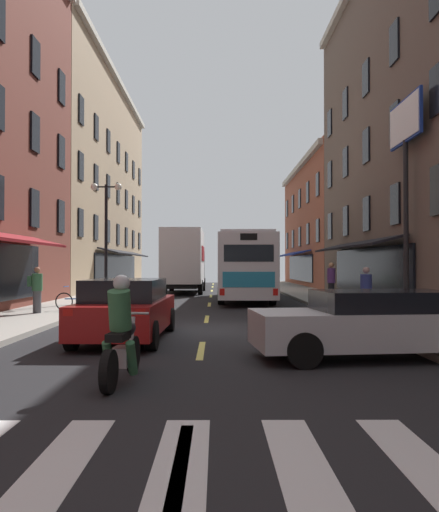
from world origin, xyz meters
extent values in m
cube|color=black|center=(0.00, 0.00, -0.05)|extent=(34.80, 80.00, 0.10)
cube|color=#DBCC4C|center=(0.00, -10.00, 0.00)|extent=(0.14, 2.40, 0.01)
cube|color=#DBCC4C|center=(0.00, -3.50, 0.00)|extent=(0.14, 2.40, 0.01)
cube|color=#DBCC4C|center=(0.00, 3.00, 0.00)|extent=(0.14, 2.40, 0.01)
cube|color=#DBCC4C|center=(0.00, 9.50, 0.00)|extent=(0.14, 2.40, 0.01)
cube|color=#DBCC4C|center=(0.00, 16.00, 0.00)|extent=(0.14, 2.40, 0.01)
cube|color=#DBCC4C|center=(0.00, 22.50, 0.00)|extent=(0.14, 2.40, 0.01)
cube|color=#DBCC4C|center=(0.00, 29.00, 0.00)|extent=(0.14, 2.40, 0.01)
cube|color=#DBCC4C|center=(0.00, 35.50, 0.00)|extent=(0.14, 2.40, 0.01)
cube|color=silver|center=(-1.10, -10.00, 0.00)|extent=(0.50, 2.80, 0.01)
cube|color=silver|center=(0.00, -10.00, 0.00)|extent=(0.50, 2.80, 0.01)
cube|color=silver|center=(1.10, -10.00, 0.00)|extent=(0.50, 2.80, 0.01)
cube|color=silver|center=(2.20, -10.00, 0.00)|extent=(0.50, 2.80, 0.01)
cube|color=#A39E93|center=(5.90, 0.00, 0.07)|extent=(3.00, 80.00, 0.14)
cube|color=black|center=(-7.36, 7.62, 4.20)|extent=(0.10, 1.00, 1.60)
cube|color=black|center=(-7.36, 11.43, 4.20)|extent=(0.10, 1.00, 1.60)
cube|color=black|center=(-7.36, 7.62, 7.40)|extent=(0.10, 1.00, 1.60)
cube|color=black|center=(-7.36, 11.43, 7.40)|extent=(0.10, 1.00, 1.60)
cube|color=black|center=(-7.36, 7.62, 10.60)|extent=(0.10, 1.00, 1.60)
cube|color=black|center=(-7.36, 11.43, 10.60)|extent=(0.10, 1.00, 1.60)
cube|color=#9E8466|center=(-11.40, 26.67, 8.20)|extent=(8.00, 26.57, 16.40)
cube|color=#B2AD9E|center=(-7.30, 26.67, 16.05)|extent=(0.44, 26.07, 0.40)
cube|color=black|center=(-7.36, 26.67, 1.55)|extent=(0.10, 16.00, 2.10)
cube|color=black|center=(-6.65, 26.67, 2.75)|extent=(1.38, 14.93, 0.44)
cube|color=black|center=(-7.36, 15.24, 4.20)|extent=(0.10, 1.00, 1.60)
cube|color=black|center=(-7.36, 19.05, 4.20)|extent=(0.10, 1.00, 1.60)
cube|color=black|center=(-7.36, 22.86, 4.20)|extent=(0.10, 1.00, 1.60)
cube|color=black|center=(-7.36, 26.67, 4.20)|extent=(0.10, 1.00, 1.60)
cube|color=black|center=(-7.36, 30.48, 4.20)|extent=(0.10, 1.00, 1.60)
cube|color=black|center=(-7.36, 34.29, 4.20)|extent=(0.10, 1.00, 1.60)
cube|color=black|center=(-7.36, 38.10, 4.20)|extent=(0.10, 1.00, 1.60)
cube|color=black|center=(-7.36, 15.24, 7.40)|extent=(0.10, 1.00, 1.60)
cube|color=black|center=(-7.36, 19.05, 7.40)|extent=(0.10, 1.00, 1.60)
cube|color=black|center=(-7.36, 22.86, 7.40)|extent=(0.10, 1.00, 1.60)
cube|color=black|center=(-7.36, 26.67, 7.40)|extent=(0.10, 1.00, 1.60)
cube|color=black|center=(-7.36, 30.48, 7.40)|extent=(0.10, 1.00, 1.60)
cube|color=black|center=(-7.36, 34.29, 7.40)|extent=(0.10, 1.00, 1.60)
cube|color=black|center=(-7.36, 38.10, 7.40)|extent=(0.10, 1.00, 1.60)
cube|color=black|center=(-7.36, 15.24, 10.60)|extent=(0.10, 1.00, 1.60)
cube|color=black|center=(-7.36, 19.05, 10.60)|extent=(0.10, 1.00, 1.60)
cube|color=black|center=(-7.36, 22.86, 10.60)|extent=(0.10, 1.00, 1.60)
cube|color=black|center=(-7.36, 26.67, 10.60)|extent=(0.10, 1.00, 1.60)
cube|color=black|center=(-7.36, 30.48, 10.60)|extent=(0.10, 1.00, 1.60)
cube|color=black|center=(-7.36, 34.29, 10.60)|extent=(0.10, 1.00, 1.60)
cube|color=black|center=(-7.36, 38.10, 10.60)|extent=(0.10, 1.00, 1.60)
cube|color=black|center=(7.36, 10.00, 1.55)|extent=(0.10, 12.00, 2.10)
cube|color=black|center=(6.65, 10.00, 2.75)|extent=(1.38, 11.20, 0.44)
cube|color=black|center=(7.36, 2.00, 4.20)|extent=(0.10, 1.00, 1.60)
cube|color=black|center=(7.36, 6.00, 4.20)|extent=(0.10, 1.00, 1.60)
cube|color=black|center=(7.36, 10.00, 4.20)|extent=(0.10, 1.00, 1.60)
cube|color=black|center=(7.36, 14.00, 4.20)|extent=(0.10, 1.00, 1.60)
cube|color=black|center=(7.36, 18.00, 4.20)|extent=(0.10, 1.00, 1.60)
cube|color=black|center=(7.36, 2.00, 7.40)|extent=(0.10, 1.00, 1.60)
cube|color=black|center=(7.36, 6.00, 7.40)|extent=(0.10, 1.00, 1.60)
cube|color=black|center=(7.36, 10.00, 7.40)|extent=(0.10, 1.00, 1.60)
cube|color=black|center=(7.36, 14.00, 7.40)|extent=(0.10, 1.00, 1.60)
cube|color=black|center=(7.36, 18.00, 7.40)|extent=(0.10, 1.00, 1.60)
cube|color=black|center=(7.36, 6.00, 10.60)|extent=(0.10, 1.00, 1.60)
cube|color=black|center=(7.36, 10.00, 10.60)|extent=(0.10, 1.00, 1.60)
cube|color=black|center=(7.36, 14.00, 10.60)|extent=(0.10, 1.00, 1.60)
cube|color=black|center=(7.36, 18.00, 10.60)|extent=(0.10, 1.00, 1.60)
cube|color=brown|center=(11.40, 30.00, 5.20)|extent=(8.00, 19.90, 10.40)
cube|color=#B2AD9E|center=(7.30, 30.00, 10.05)|extent=(0.44, 19.40, 0.40)
cube|color=black|center=(7.36, 30.00, 1.55)|extent=(0.10, 12.00, 2.10)
cube|color=navy|center=(6.65, 30.00, 2.75)|extent=(1.38, 11.20, 0.44)
cube|color=black|center=(7.36, 22.00, 4.20)|extent=(0.10, 1.00, 1.60)
cube|color=black|center=(7.36, 26.00, 4.20)|extent=(0.10, 1.00, 1.60)
cube|color=black|center=(7.36, 30.00, 4.20)|extent=(0.10, 1.00, 1.60)
cube|color=black|center=(7.36, 34.00, 4.20)|extent=(0.10, 1.00, 1.60)
cube|color=black|center=(7.36, 38.00, 4.20)|extent=(0.10, 1.00, 1.60)
cube|color=black|center=(7.36, 22.00, 7.40)|extent=(0.10, 1.00, 1.60)
cube|color=black|center=(7.36, 26.00, 7.40)|extent=(0.10, 1.00, 1.60)
cube|color=black|center=(7.36, 30.00, 7.40)|extent=(0.10, 1.00, 1.60)
cube|color=black|center=(7.36, 34.00, 7.40)|extent=(0.10, 1.00, 1.60)
cube|color=black|center=(7.36, 38.00, 7.40)|extent=(0.10, 1.00, 1.60)
cylinder|color=black|center=(7.05, 3.97, 3.19)|extent=(0.18, 0.18, 6.10)
cylinder|color=black|center=(7.05, 3.97, 0.26)|extent=(0.40, 0.40, 0.24)
cube|color=navy|center=(7.05, 3.97, 6.94)|extent=(0.10, 2.99, 1.56)
cube|color=white|center=(6.99, 3.97, 6.94)|extent=(0.04, 2.83, 1.40)
cube|color=white|center=(7.11, 3.97, 6.94)|extent=(0.04, 2.83, 1.40)
cube|color=silver|center=(1.79, 12.54, 1.77)|extent=(2.83, 11.12, 2.84)
cube|color=silver|center=(1.79, 12.54, 3.25)|extent=(2.60, 9.91, 0.16)
cube|color=black|center=(1.80, 12.84, 1.98)|extent=(2.81, 8.72, 0.96)
cube|color=#19723F|center=(1.79, 12.54, 0.60)|extent=(2.85, 10.72, 0.36)
cube|color=black|center=(1.93, 18.03, 1.98)|extent=(2.25, 0.18, 1.10)
cube|color=black|center=(1.65, 7.05, 2.30)|extent=(2.05, 0.17, 0.70)
cube|color=teal|center=(1.65, 7.04, 1.21)|extent=(2.15, 0.15, 0.64)
cube|color=black|center=(1.65, 7.04, 2.97)|extent=(0.70, 0.12, 0.28)
cube|color=red|center=(0.56, 7.06, 0.70)|extent=(0.20, 0.09, 0.28)
cube|color=red|center=(2.75, 7.00, 0.70)|extent=(0.20, 0.09, 0.28)
cylinder|color=black|center=(0.71, 16.10, 0.50)|extent=(0.33, 1.01, 1.00)
cylinder|color=black|center=(3.06, 16.04, 0.50)|extent=(0.33, 1.01, 1.00)
cylinder|color=black|center=(0.54, 9.54, 0.50)|extent=(0.33, 1.01, 1.00)
cylinder|color=black|center=(2.89, 9.48, 0.50)|extent=(0.33, 1.01, 1.00)
cube|color=black|center=(-1.69, 22.42, 1.55)|extent=(2.33, 2.27, 2.40)
cube|color=black|center=(-1.68, 23.50, 2.40)|extent=(2.00, 0.12, 0.80)
cube|color=white|center=(-1.74, 18.37, 2.34)|extent=(2.47, 5.87, 3.28)
cube|color=maroon|center=(-0.52, 18.36, 2.50)|extent=(0.10, 3.51, 0.90)
cube|color=black|center=(-1.73, 19.50, 0.55)|extent=(1.99, 7.71, 0.24)
cylinder|color=black|center=(-2.80, 22.23, 0.45)|extent=(0.29, 0.90, 0.90)
cylinder|color=black|center=(-0.60, 22.20, 0.45)|extent=(0.29, 0.90, 0.90)
cylinder|color=black|center=(-2.85, 17.51, 0.45)|extent=(0.29, 0.90, 0.90)
cylinder|color=black|center=(-0.65, 17.49, 0.45)|extent=(0.29, 0.90, 0.90)
cube|color=maroon|center=(-1.85, -1.90, 0.60)|extent=(1.93, 4.73, 0.72)
cube|color=black|center=(-1.85, -2.09, 1.20)|extent=(1.71, 2.57, 0.54)
cube|color=red|center=(-2.63, -4.20, 0.86)|extent=(0.20, 0.07, 0.14)
cube|color=red|center=(-1.18, -4.24, 0.86)|extent=(0.20, 0.07, 0.14)
cylinder|color=black|center=(-2.66, -0.24, 0.32)|extent=(0.24, 0.65, 0.64)
cylinder|color=black|center=(-0.95, -0.28, 0.32)|extent=(0.24, 0.65, 0.64)
cylinder|color=black|center=(-2.74, -3.52, 0.32)|extent=(0.24, 0.65, 0.64)
cylinder|color=black|center=(-1.03, -3.56, 0.32)|extent=(0.24, 0.65, 0.64)
cube|color=#144723|center=(-1.72, 30.30, 0.55)|extent=(2.00, 4.79, 0.62)
cube|color=black|center=(-1.73, 30.11, 1.10)|extent=(1.79, 2.60, 0.55)
cube|color=red|center=(-2.55, 27.96, 0.76)|extent=(0.20, 0.07, 0.14)
cube|color=red|center=(-1.02, 27.93, 0.76)|extent=(0.20, 0.07, 0.14)
cylinder|color=black|center=(-2.57, 31.99, 0.32)|extent=(0.24, 0.65, 0.64)
cylinder|color=black|center=(-0.79, 31.94, 0.32)|extent=(0.24, 0.65, 0.64)
cylinder|color=black|center=(-2.66, 28.65, 0.32)|extent=(0.24, 0.65, 0.64)
cylinder|color=black|center=(-0.88, 28.60, 0.32)|extent=(0.24, 0.65, 0.64)
cube|color=silver|center=(3.39, -4.49, 0.58)|extent=(4.84, 2.34, 0.68)
cube|color=black|center=(3.58, -4.47, 1.10)|extent=(2.69, 1.95, 0.42)
cylinder|color=black|center=(1.86, -5.54, 0.32)|extent=(0.66, 0.29, 0.64)
cylinder|color=black|center=(1.67, -3.80, 0.32)|extent=(0.66, 0.29, 0.64)
cylinder|color=black|center=(4.92, -3.45, 0.32)|extent=(0.66, 0.29, 0.64)
cylinder|color=black|center=(-1.07, -5.87, 0.31)|extent=(0.15, 0.63, 0.62)
cylinder|color=black|center=(-1.19, -7.32, 0.31)|extent=(0.17, 0.63, 0.62)
cylinder|color=#B2B2B7|center=(-1.08, -5.99, 0.61)|extent=(0.10, 0.33, 0.68)
ellipsoid|color=black|center=(-1.12, -6.41, 0.81)|extent=(0.36, 0.58, 0.28)
cube|color=black|center=(-1.15, -6.81, 0.74)|extent=(0.30, 0.58, 0.12)
cube|color=#B2B2B7|center=(-1.13, -6.59, 0.40)|extent=(0.27, 0.42, 0.30)
cylinder|color=#B2B2B7|center=(-1.09, -6.09, 1.02)|extent=(0.62, 0.09, 0.04)
cylinder|color=#33663F|center=(-1.14, -6.74, 1.13)|extent=(0.38, 0.48, 0.66)
sphere|color=#B2B2B7|center=(-1.13, -6.63, 1.53)|extent=(0.26, 0.26, 0.26)
cylinder|color=#33663F|center=(-1.32, -6.70, 0.40)|extent=(0.17, 0.37, 0.56)
cylinder|color=#33663F|center=(-0.96, -6.73, 0.40)|extent=(0.17, 0.37, 0.56)
torus|color=black|center=(-5.26, 4.70, 0.47)|extent=(0.67, 0.09, 0.66)
torus|color=black|center=(-4.22, 4.63, 0.47)|extent=(0.67, 0.09, 0.66)
cylinder|color=#194CA5|center=(-4.74, 4.67, 0.57)|extent=(1.00, 0.11, 0.04)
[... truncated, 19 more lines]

